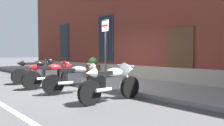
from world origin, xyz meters
TOP-DOWN VIEW (x-y plane):
  - ground_plane at (0.00, 0.00)m, footprint 140.00×140.00m
  - sidewalk at (0.00, 1.42)m, footprint 28.10×2.84m
  - brick_pub_facade at (-0.00, 6.69)m, footprint 22.10×7.80m
  - motorcycle_black_sport at (-2.31, -0.92)m, footprint 0.62×2.06m
  - motorcycle_red_sport at (-0.69, -1.05)m, footprint 0.62×2.09m
  - motorcycle_grey_naked at (0.80, -1.04)m, footprint 0.77×1.98m
  - motorcycle_white_sport at (2.40, -0.93)m, footprint 0.62×1.98m
  - parking_sign at (0.27, 0.64)m, footprint 0.36×0.07m
  - barrel_planter at (-1.17, 1.16)m, footprint 0.69×0.69m

SIDE VIEW (x-z plane):
  - ground_plane at x=0.00m, z-range 0.00..0.00m
  - sidewalk at x=0.00m, z-range 0.00..0.12m
  - motorcycle_grey_naked at x=0.80m, z-range 0.01..0.94m
  - barrel_planter at x=-1.17m, z-range 0.03..1.01m
  - motorcycle_red_sport at x=-0.69m, z-range 0.05..1.05m
  - motorcycle_white_sport at x=2.40m, z-range 0.05..1.06m
  - motorcycle_black_sport at x=-2.31m, z-range 0.04..1.12m
  - parking_sign at x=0.27m, z-range 0.48..2.95m
  - brick_pub_facade at x=0.00m, z-range -0.01..7.02m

